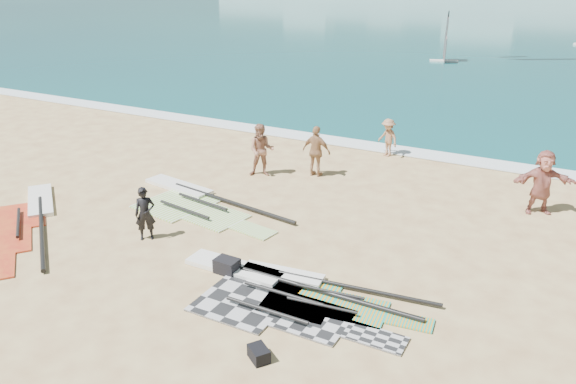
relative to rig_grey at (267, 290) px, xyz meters
The scene contains 15 objects.
ground 2.39m from the rig_grey, 169.55° to the right, with size 300.00×300.00×0.00m, color #DCC381.
sea 131.59m from the rig_grey, 91.02° to the left, with size 300.00×240.00×0.06m, color #0B4151.
surf_line 12.10m from the rig_grey, 101.22° to the left, with size 300.00×1.20×0.04m, color white.
rig_grey is the anchor object (origin of this frame).
rig_green 5.99m from the rig_grey, 143.29° to the left, with size 6.29×2.96×0.20m.
rig_orange 1.10m from the rig_grey, 27.43° to the left, with size 4.88×2.09×0.19m.
rig_red 8.46m from the rig_grey, behind, with size 5.23×5.18×0.20m.
gear_bag_near 1.38m from the rig_grey, 165.83° to the left, with size 0.58×0.42×0.37m, color black.
gear_bag_far 2.40m from the rig_grey, 63.31° to the right, with size 0.45×0.31×0.27m, color black.
person_wetsuit 4.46m from the rig_grey, 169.07° to the left, with size 0.55×0.36×1.52m, color black.
beachgoer_left 7.95m from the rig_grey, 121.44° to the left, with size 0.93×0.72×1.91m, color #A06C55.
beachgoer_mid 11.12m from the rig_grey, 94.50° to the left, with size 0.97×0.56×1.51m, color #A17252.
beachgoer_back 8.05m from the rig_grey, 107.29° to the left, with size 1.08×0.45×1.84m, color #AD7D55.
beachgoer_right 9.43m from the rig_grey, 57.36° to the left, with size 1.86×0.59×2.00m, color #B6695D.
windsurfer_left 36.21m from the rig_grey, 97.40° to the left, with size 2.24×2.54×3.93m.
Camera 1 is at (8.10, -9.24, 7.05)m, focal length 35.00 mm.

